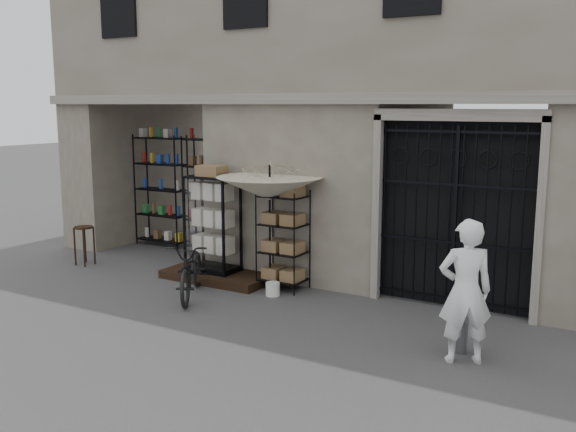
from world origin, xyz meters
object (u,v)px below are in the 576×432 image
Objects in this scene: bicycle at (193,297)px; shopkeeper at (462,361)px; market_umbrella at (270,182)px; display_cabinet at (212,229)px; wire_rack at (283,241)px; steel_bollard at (462,325)px; white_bucket at (273,289)px; wooden_stool at (84,245)px.

shopkeeper is (4.62, -0.42, 0.00)m from bicycle.
market_umbrella is 1.43× the size of shopkeeper.
display_cabinet is 5.30m from shopkeeper.
shopkeeper is (3.58, -1.60, -0.84)m from wire_rack.
steel_bollard reaches higher than shopkeeper.
white_bucket is at bearing 3.29° from bicycle.
display_cabinet is 5.10m from steel_bollard.
bicycle is at bearing -127.77° from market_umbrella.
display_cabinet is at bearing 79.42° from bicycle.
display_cabinet is at bearing -179.12° from market_umbrella.
wire_rack is 1.79m from bicycle.
display_cabinet reaches higher than shopkeeper.
shopkeeper is (3.78, -1.50, -1.86)m from market_umbrella.
shopkeeper is at bearing -71.59° from steel_bollard.
white_bucket is at bearing -91.55° from wire_rack.
white_bucket is (0.27, -0.35, -1.74)m from market_umbrella.
display_cabinet is 1.53m from market_umbrella.
white_bucket is 0.13× the size of shopkeeper.
bicycle is (0.38, -1.07, -0.93)m from display_cabinet.
wooden_stool is 7.92m from shopkeeper.
wire_rack is 4.33m from wooden_stool.
white_bucket is 0.13× the size of bicycle.
wooden_stool is at bearing -173.21° from market_umbrella.
wire_rack is (1.43, 0.12, -0.09)m from display_cabinet.
wire_rack is at bearing 25.17° from market_umbrella.
display_cabinet is 1.47m from bicycle.
wire_rack is at bearing 20.63° from display_cabinet.
shopkeeper is at bearing -21.64° from market_umbrella.
white_bucket reaches higher than shopkeeper.
steel_bollard is at bearing -30.90° from wire_rack.
white_bucket is 1.34m from bicycle.
display_cabinet reaches higher than bicycle.
market_umbrella is 2.31m from bicycle.
wire_rack reaches higher than shopkeeper.
bicycle reaches higher than steel_bollard.
wooden_stool is at bearing 139.13° from bicycle.
wooden_stool is (-4.33, -0.14, 0.30)m from white_bucket.
wooden_stool is 1.04× the size of steel_bollard.
wire_rack is at bearing 7.74° from wooden_stool.
display_cabinet is 8.04× the size of white_bucket.
steel_bollard is at bearing -5.59° from wooden_stool.
steel_bollard is (3.42, -0.90, 0.26)m from white_bucket.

